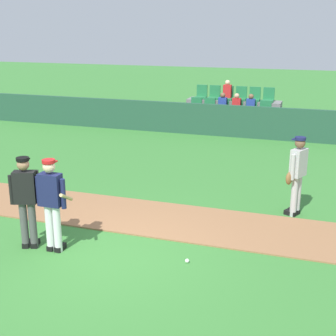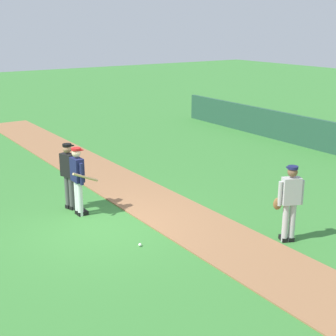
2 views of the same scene
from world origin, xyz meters
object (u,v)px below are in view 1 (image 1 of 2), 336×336
umpire_home_plate (26,197)px  batter_navy_jersey (52,202)px  baseball (187,261)px  runner_grey_jersey (297,173)px

umpire_home_plate → batter_navy_jersey: bearing=0.8°
batter_navy_jersey → baseball: bearing=7.5°
batter_navy_jersey → umpire_home_plate: size_ratio=1.00×
umpire_home_plate → baseball: size_ratio=23.78×
batter_navy_jersey → baseball: batter_navy_jersey is taller
umpire_home_plate → baseball: 3.15m
umpire_home_plate → baseball: bearing=6.3°
umpire_home_plate → baseball: (2.98, 0.33, -0.96)m
umpire_home_plate → runner_grey_jersey: 5.60m
umpire_home_plate → runner_grey_jersey: same height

